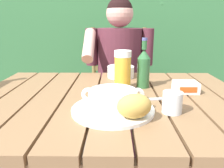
{
  "coord_description": "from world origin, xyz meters",
  "views": [
    {
      "loc": [
        0.01,
        -0.86,
        1.03
      ],
      "look_at": [
        0.0,
        -0.06,
        0.8
      ],
      "focal_mm": 34.28,
      "sensor_mm": 36.0,
      "label": 1
    }
  ],
  "objects_px": {
    "diner_bowl": "(121,72)",
    "bread_roll": "(134,106)",
    "soup_bowl": "(113,99)",
    "table_knife": "(148,99)",
    "beer_glass": "(123,70)",
    "butter_tub": "(186,87)",
    "serving_plate": "(113,109)",
    "person_eating": "(119,68)",
    "beer_bottle": "(143,68)",
    "water_glass_small": "(172,102)",
    "chair_near_diner": "(119,90)"
  },
  "relations": [
    {
      "from": "serving_plate",
      "to": "table_knife",
      "type": "relative_size",
      "value": 1.85
    },
    {
      "from": "person_eating",
      "to": "table_knife",
      "type": "bearing_deg",
      "value": -81.8
    },
    {
      "from": "beer_glass",
      "to": "diner_bowl",
      "type": "xyz_separation_m",
      "value": [
        -0.0,
        0.22,
        -0.06
      ]
    },
    {
      "from": "chair_near_diner",
      "to": "person_eating",
      "type": "relative_size",
      "value": 0.82
    },
    {
      "from": "serving_plate",
      "to": "beer_bottle",
      "type": "distance_m",
      "value": 0.33
    },
    {
      "from": "water_glass_small",
      "to": "bread_roll",
      "type": "bearing_deg",
      "value": -153.64
    },
    {
      "from": "chair_near_diner",
      "to": "soup_bowl",
      "type": "relative_size",
      "value": 4.47
    },
    {
      "from": "bread_roll",
      "to": "water_glass_small",
      "type": "distance_m",
      "value": 0.15
    },
    {
      "from": "butter_tub",
      "to": "diner_bowl",
      "type": "distance_m",
      "value": 0.39
    },
    {
      "from": "person_eating",
      "to": "table_knife",
      "type": "height_order",
      "value": "person_eating"
    },
    {
      "from": "beer_glass",
      "to": "butter_tub",
      "type": "xyz_separation_m",
      "value": [
        0.28,
        -0.04,
        -0.07
      ]
    },
    {
      "from": "person_eating",
      "to": "bread_roll",
      "type": "relative_size",
      "value": 9.34
    },
    {
      "from": "chair_near_diner",
      "to": "bread_roll",
      "type": "distance_m",
      "value": 1.15
    },
    {
      "from": "bread_roll",
      "to": "butter_tub",
      "type": "height_order",
      "value": "bread_roll"
    },
    {
      "from": "serving_plate",
      "to": "soup_bowl",
      "type": "distance_m",
      "value": 0.04
    },
    {
      "from": "serving_plate",
      "to": "beer_glass",
      "type": "xyz_separation_m",
      "value": [
        0.04,
        0.26,
        0.08
      ]
    },
    {
      "from": "beer_bottle",
      "to": "butter_tub",
      "type": "height_order",
      "value": "beer_bottle"
    },
    {
      "from": "soup_bowl",
      "to": "water_glass_small",
      "type": "height_order",
      "value": "soup_bowl"
    },
    {
      "from": "chair_near_diner",
      "to": "water_glass_small",
      "type": "height_order",
      "value": "chair_near_diner"
    },
    {
      "from": "diner_bowl",
      "to": "water_glass_small",
      "type": "bearing_deg",
      "value": -71.4
    },
    {
      "from": "chair_near_diner",
      "to": "table_knife",
      "type": "bearing_deg",
      "value": -83.79
    },
    {
      "from": "beer_glass",
      "to": "butter_tub",
      "type": "height_order",
      "value": "beer_glass"
    },
    {
      "from": "chair_near_diner",
      "to": "beer_glass",
      "type": "height_order",
      "value": "chair_near_diner"
    },
    {
      "from": "serving_plate",
      "to": "butter_tub",
      "type": "xyz_separation_m",
      "value": [
        0.32,
        0.21,
        0.02
      ]
    },
    {
      "from": "beer_glass",
      "to": "person_eating",
      "type": "bearing_deg",
      "value": 90.51
    },
    {
      "from": "person_eating",
      "to": "water_glass_small",
      "type": "xyz_separation_m",
      "value": [
        0.17,
        -0.83,
        0.06
      ]
    },
    {
      "from": "bread_roll",
      "to": "diner_bowl",
      "type": "xyz_separation_m",
      "value": [
        -0.03,
        0.56,
        -0.02
      ]
    },
    {
      "from": "table_knife",
      "to": "diner_bowl",
      "type": "distance_m",
      "value": 0.38
    },
    {
      "from": "diner_bowl",
      "to": "bread_roll",
      "type": "bearing_deg",
      "value": -87.2
    },
    {
      "from": "soup_bowl",
      "to": "table_knife",
      "type": "relative_size",
      "value": 1.39
    },
    {
      "from": "bread_roll",
      "to": "table_knife",
      "type": "xyz_separation_m",
      "value": [
        0.07,
        0.19,
        -0.05
      ]
    },
    {
      "from": "soup_bowl",
      "to": "table_knife",
      "type": "height_order",
      "value": "soup_bowl"
    },
    {
      "from": "soup_bowl",
      "to": "beer_bottle",
      "type": "height_order",
      "value": "beer_bottle"
    },
    {
      "from": "beer_bottle",
      "to": "serving_plate",
      "type": "bearing_deg",
      "value": -116.28
    },
    {
      "from": "person_eating",
      "to": "serving_plate",
      "type": "height_order",
      "value": "person_eating"
    },
    {
      "from": "chair_near_diner",
      "to": "serving_plate",
      "type": "relative_size",
      "value": 3.36
    },
    {
      "from": "soup_bowl",
      "to": "bread_roll",
      "type": "bearing_deg",
      "value": -49.4
    },
    {
      "from": "chair_near_diner",
      "to": "person_eating",
      "type": "height_order",
      "value": "person_eating"
    },
    {
      "from": "beer_glass",
      "to": "serving_plate",
      "type": "bearing_deg",
      "value": -99.41
    },
    {
      "from": "chair_near_diner",
      "to": "diner_bowl",
      "type": "bearing_deg",
      "value": -90.0
    },
    {
      "from": "chair_near_diner",
      "to": "serving_plate",
      "type": "height_order",
      "value": "chair_near_diner"
    },
    {
      "from": "serving_plate",
      "to": "diner_bowl",
      "type": "relative_size",
      "value": 1.94
    },
    {
      "from": "water_glass_small",
      "to": "table_knife",
      "type": "xyz_separation_m",
      "value": [
        -0.07,
        0.12,
        -0.03
      ]
    },
    {
      "from": "beer_bottle",
      "to": "diner_bowl",
      "type": "relative_size",
      "value": 1.56
    },
    {
      "from": "bread_roll",
      "to": "table_knife",
      "type": "height_order",
      "value": "bread_roll"
    },
    {
      "from": "chair_near_diner",
      "to": "serving_plate",
      "type": "bearing_deg",
      "value": -92.26
    },
    {
      "from": "person_eating",
      "to": "serving_plate",
      "type": "relative_size",
      "value": 4.09
    },
    {
      "from": "person_eating",
      "to": "bread_roll",
      "type": "xyz_separation_m",
      "value": [
        0.03,
        -0.9,
        0.07
      ]
    },
    {
      "from": "bread_roll",
      "to": "diner_bowl",
      "type": "height_order",
      "value": "bread_roll"
    },
    {
      "from": "serving_plate",
      "to": "table_knife",
      "type": "bearing_deg",
      "value": 38.06
    }
  ]
}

